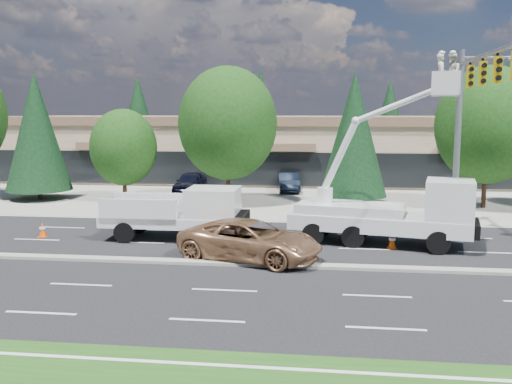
# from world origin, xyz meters

# --- Properties ---
(ground) EXTENTS (140.00, 140.00, 0.00)m
(ground) POSITION_xyz_m (0.00, 0.00, 0.00)
(ground) COLOR black
(ground) RESTS_ON ground
(concrete_apron) EXTENTS (140.00, 22.00, 0.01)m
(concrete_apron) POSITION_xyz_m (0.00, 20.00, 0.01)
(concrete_apron) COLOR gray
(concrete_apron) RESTS_ON ground
(road_median) EXTENTS (120.00, 0.55, 0.12)m
(road_median) POSITION_xyz_m (0.00, 0.00, 0.06)
(road_median) COLOR gray
(road_median) RESTS_ON ground
(strip_mall) EXTENTS (50.40, 15.40, 5.50)m
(strip_mall) POSITION_xyz_m (0.00, 29.97, 2.83)
(strip_mall) COLOR tan
(strip_mall) RESTS_ON ground
(tree_front_b) EXTENTS (4.36, 4.36, 8.59)m
(tree_front_b) POSITION_xyz_m (-16.00, 15.00, 4.61)
(tree_front_b) COLOR #332114
(tree_front_b) RESTS_ON ground
(tree_front_c) EXTENTS (4.40, 4.40, 6.11)m
(tree_front_c) POSITION_xyz_m (-10.00, 15.00, 3.57)
(tree_front_c) COLOR #332114
(tree_front_c) RESTS_ON ground
(tree_front_d) EXTENTS (6.35, 6.35, 8.81)m
(tree_front_d) POSITION_xyz_m (-3.00, 15.00, 5.16)
(tree_front_d) COLOR #332114
(tree_front_d) RESTS_ON ground
(tree_front_e) EXTENTS (4.25, 4.25, 8.38)m
(tree_front_e) POSITION_xyz_m (5.00, 15.00, 4.49)
(tree_front_e) COLOR #332114
(tree_front_e) RESTS_ON ground
(tree_front_f) EXTENTS (6.27, 6.27, 8.70)m
(tree_front_f) POSITION_xyz_m (13.00, 15.00, 5.09)
(tree_front_f) COLOR #332114
(tree_front_f) RESTS_ON ground
(tree_back_a) EXTENTS (5.03, 5.03, 9.92)m
(tree_back_a) POSITION_xyz_m (-18.00, 42.00, 5.32)
(tree_back_a) COLOR #332114
(tree_back_a) RESTS_ON ground
(tree_back_b) EXTENTS (5.37, 5.37, 10.58)m
(tree_back_b) POSITION_xyz_m (-4.00, 42.00, 5.67)
(tree_back_b) COLOR #332114
(tree_back_b) RESTS_ON ground
(tree_back_c) EXTENTS (4.73, 4.73, 9.32)m
(tree_back_c) POSITION_xyz_m (10.00, 42.00, 5.00)
(tree_back_c) COLOR #332114
(tree_back_c) RESTS_ON ground
(tree_back_d) EXTENTS (5.72, 5.72, 11.28)m
(tree_back_d) POSITION_xyz_m (22.00, 42.00, 6.05)
(tree_back_d) COLOR #332114
(tree_back_d) RESTS_ON ground
(signal_mast) EXTENTS (2.76, 10.16, 9.00)m
(signal_mast) POSITION_xyz_m (10.03, 7.04, 6.06)
(signal_mast) COLOR gray
(signal_mast) RESTS_ON ground
(utility_pickup) EXTENTS (6.34, 2.56, 2.42)m
(utility_pickup) POSITION_xyz_m (-3.37, 4.20, 1.00)
(utility_pickup) COLOR silver
(utility_pickup) RESTS_ON ground
(bucket_truck) EXTENTS (8.29, 3.90, 8.41)m
(bucket_truck) POSITION_xyz_m (6.46, 4.10, 1.85)
(bucket_truck) COLOR silver
(bucket_truck) RESTS_ON ground
(traffic_cone_a) EXTENTS (0.40, 0.40, 0.70)m
(traffic_cone_a) POSITION_xyz_m (-10.03, 3.84, 0.34)
(traffic_cone_a) COLOR #EB4E07
(traffic_cone_a) RESTS_ON ground
(traffic_cone_b) EXTENTS (0.40, 0.40, 0.70)m
(traffic_cone_b) POSITION_xyz_m (-0.78, 4.11, 0.34)
(traffic_cone_b) COLOR #EB4E07
(traffic_cone_b) RESTS_ON ground
(traffic_cone_c) EXTENTS (0.40, 0.40, 0.70)m
(traffic_cone_c) POSITION_xyz_m (-0.26, 3.64, 0.34)
(traffic_cone_c) COLOR #EB4E07
(traffic_cone_c) RESTS_ON ground
(traffic_cone_d) EXTENTS (0.40, 0.40, 0.70)m
(traffic_cone_d) POSITION_xyz_m (6.20, 3.48, 0.34)
(traffic_cone_d) COLOR #EB4E07
(traffic_cone_d) RESTS_ON ground
(minivan) EXTENTS (6.29, 4.29, 1.60)m
(minivan) POSITION_xyz_m (0.35, 0.85, 0.80)
(minivan) COLOR #A57650
(minivan) RESTS_ON ground
(parked_car_west) EXTENTS (1.90, 4.55, 1.54)m
(parked_car_west) POSITION_xyz_m (-6.53, 19.10, 0.77)
(parked_car_west) COLOR black
(parked_car_west) RESTS_ON ground
(parked_car_east) EXTENTS (2.04, 4.39, 1.39)m
(parked_car_east) POSITION_xyz_m (0.53, 20.80, 0.70)
(parked_car_east) COLOR black
(parked_car_east) RESTS_ON ground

